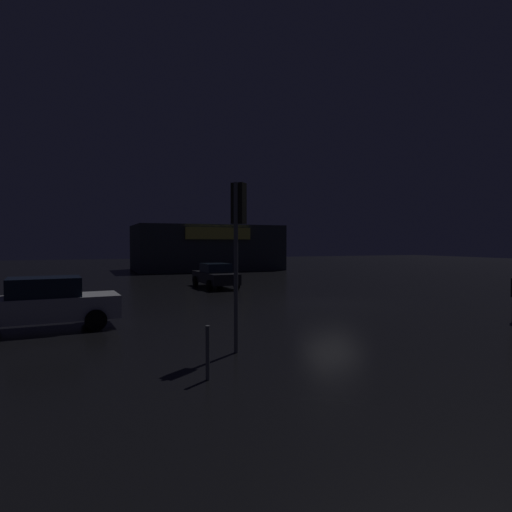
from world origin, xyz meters
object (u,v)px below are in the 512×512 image
object	(u,v)px
car_near	(42,303)
store_building	(206,248)
car_far	(215,275)
traffic_signal_opposite	(238,223)

from	to	relation	value
car_near	store_building	bearing A→B (deg)	64.67
store_building	car_far	world-z (taller)	store_building
store_building	traffic_signal_opposite	distance (m)	33.41
store_building	car_far	xyz separation A→B (m)	(-4.30, -17.28, -1.50)
traffic_signal_opposite	car_near	bearing A→B (deg)	134.65
traffic_signal_opposite	car_far	distance (m)	15.78
traffic_signal_opposite	car_far	size ratio (longest dim) A/B	0.94
traffic_signal_opposite	car_near	distance (m)	7.19
car_far	car_near	bearing A→B (deg)	-130.43
store_building	car_near	distance (m)	30.50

